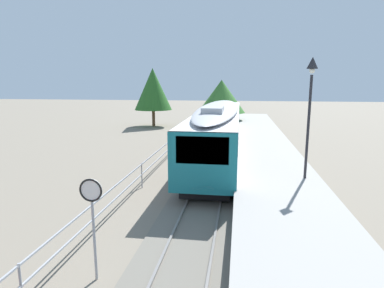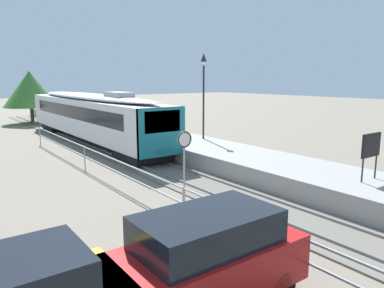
{
  "view_description": "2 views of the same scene",
  "coord_description": "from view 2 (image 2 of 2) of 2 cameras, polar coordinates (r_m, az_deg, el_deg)",
  "views": [
    {
      "loc": [
        1.42,
        6.23,
        5.15
      ],
      "look_at": [
        -1.0,
        22.55,
        2.0
      ],
      "focal_mm": 29.89,
      "sensor_mm": 36.0,
      "label": 1
    },
    {
      "loc": [
        -9.71,
        2.83,
        4.67
      ],
      "look_at": [
        0.4,
        16.55,
        1.6
      ],
      "focal_mm": 33.75,
      "sensor_mm": 36.0,
      "label": 2
    }
  ],
  "objects": [
    {
      "name": "ground_plane",
      "position": [
        20.84,
        -16.69,
        -3.17
      ],
      "size": [
        160.0,
        160.0,
        0.0
      ],
      "primitive_type": "plane",
      "color": "slate"
    },
    {
      "name": "track_rails",
      "position": [
        21.98,
        -9.32,
        -2.1
      ],
      "size": [
        3.2,
        60.0,
        0.14
      ],
      "color": "#6B665B",
      "rests_on": "ground"
    },
    {
      "name": "commuter_train",
      "position": [
        27.69,
        -15.77,
        4.61
      ],
      "size": [
        2.82,
        20.43,
        3.74
      ],
      "color": "silver",
      "rests_on": "track_rails"
    },
    {
      "name": "station_platform",
      "position": [
        23.52,
        -2.3,
        -0.13
      ],
      "size": [
        3.9,
        60.0,
        0.9
      ],
      "primitive_type": "cube",
      "color": "#999691",
      "rests_on": "ground"
    },
    {
      "name": "platform_lamp_mid_platform",
      "position": [
        22.88,
        1.85,
        10.09
      ],
      "size": [
        0.34,
        0.34,
        5.35
      ],
      "color": "#232328",
      "rests_on": "station_platform"
    },
    {
      "name": "platform_notice_board",
      "position": [
        14.99,
        26.44,
        -0.4
      ],
      "size": [
        1.2,
        0.08,
        1.8
      ],
      "color": "#232328",
      "rests_on": "station_platform"
    },
    {
      "name": "speed_limit_sign",
      "position": [
        13.23,
        -1.19,
        -0.88
      ],
      "size": [
        0.61,
        0.1,
        2.81
      ],
      "color": "#9EA0A5",
      "rests_on": "ground"
    },
    {
      "name": "carpark_fence",
      "position": [
        11.8,
        -1.38,
        -8.38
      ],
      "size": [
        0.06,
        36.06,
        1.25
      ],
      "color": "#9EA0A5",
      "rests_on": "ground"
    },
    {
      "name": "parked_suv_red",
      "position": [
        7.66,
        1.52,
        -17.92
      ],
      "size": [
        4.61,
        1.92,
        2.04
      ],
      "color": "red",
      "rests_on": "ground"
    },
    {
      "name": "tree_behind_carpark",
      "position": [
        41.94,
        -24.21,
        7.94
      ],
      "size": [
        5.51,
        5.51,
        5.53
      ],
      "color": "brown",
      "rests_on": "ground"
    }
  ]
}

